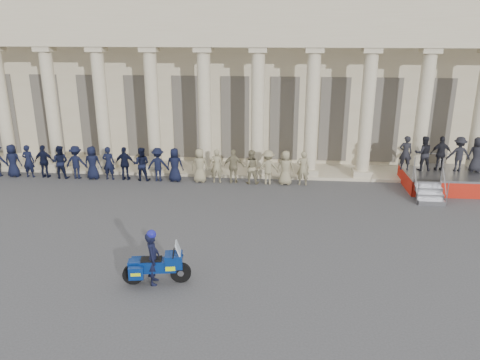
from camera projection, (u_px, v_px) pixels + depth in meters
name	position (u px, v px, depth m)	size (l,w,h in m)	color
ground	(206.00, 244.00, 16.24)	(90.00, 90.00, 0.00)	#3A3A3C
building	(243.00, 72.00, 28.78)	(40.00, 12.50, 9.00)	#B9AB8B
officer_rank	(132.00, 164.00, 22.80)	(16.75, 0.63, 1.65)	black
reviewing_stand	(449.00, 161.00, 21.51)	(4.59, 3.85, 2.41)	gray
motorcycle	(157.00, 266.00, 13.64)	(1.99, 0.93, 1.28)	black
rider	(153.00, 257.00, 13.54)	(0.48, 0.64, 1.70)	black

